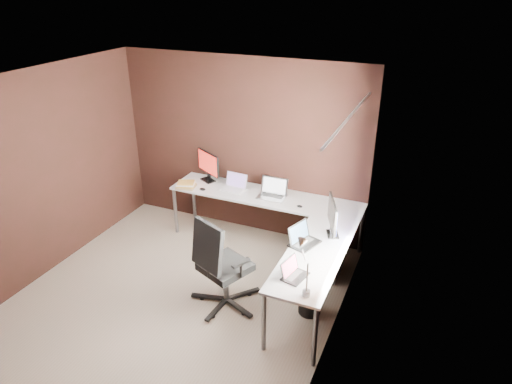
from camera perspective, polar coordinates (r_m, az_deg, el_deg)
room at (r=4.81m, az=-6.70°, el=-1.17°), size 3.60×3.60×2.50m
desk at (r=5.68m, az=2.84°, el=-3.40°), size 2.65×2.25×0.73m
drawer_pedestal at (r=5.82m, az=8.60°, el=-7.23°), size 0.42×0.50×0.60m
monitor_left at (r=6.54m, az=-5.99°, el=3.42°), size 0.45×0.27×0.43m
monitor_right at (r=5.20m, az=9.55°, el=-2.97°), size 0.23×0.50×0.43m
laptop_white at (r=6.33m, az=-2.68°, el=0.78°), size 0.33×0.25×0.21m
laptop_silver at (r=6.11m, az=2.09°, el=-0.08°), size 0.37×0.27×0.25m
laptop_black_big at (r=5.10m, az=5.83°, el=-5.90°), size 0.34×0.40×0.23m
laptop_black_small at (r=4.58m, az=4.65°, el=-10.02°), size 0.25×0.31×0.18m
book_stack at (r=6.44m, az=-8.74°, el=0.90°), size 0.29×0.26×0.08m
mouse_left at (r=6.33m, az=-6.71°, el=0.35°), size 0.11×0.09×0.04m
mouse_corner at (r=5.86m, az=5.48°, el=-1.79°), size 0.08×0.06×0.03m
desk_lamp at (r=4.23m, az=5.92°, el=-8.39°), size 0.18×0.21×0.55m
office_chair at (r=5.22m, az=-4.15°, el=-10.94°), size 0.63×0.67×1.12m
wastebasket at (r=5.24m, az=6.74°, el=-13.47°), size 0.31×0.31×0.29m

